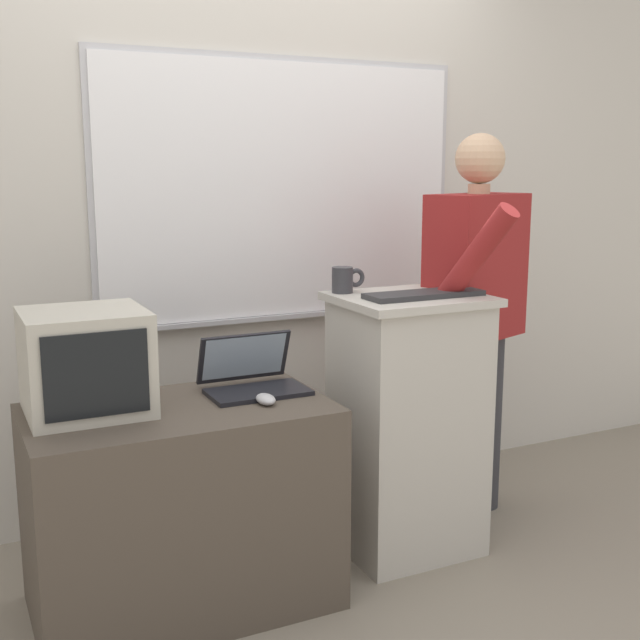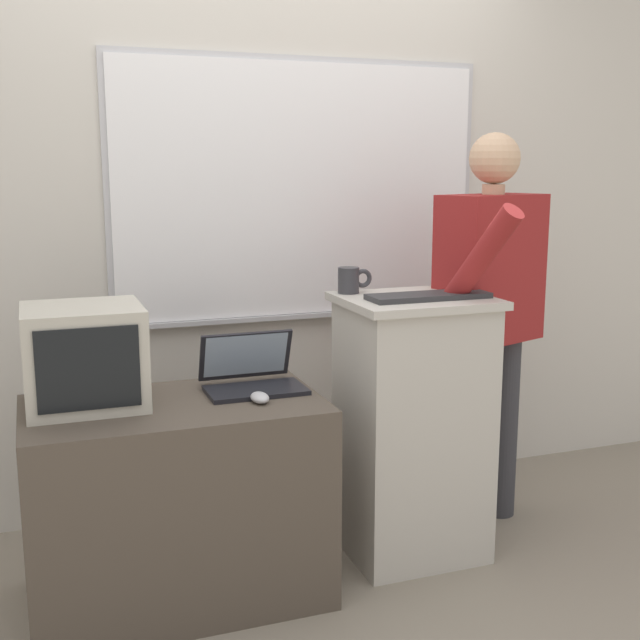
% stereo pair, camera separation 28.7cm
% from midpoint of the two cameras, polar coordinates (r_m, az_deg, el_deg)
% --- Properties ---
extents(ground_plane, '(30.00, 30.00, 0.00)m').
position_cam_midpoint_polar(ground_plane, '(2.89, -0.77, -20.34)').
color(ground_plane, gray).
extents(back_wall, '(6.40, 0.17, 2.64)m').
position_cam_midpoint_polar(back_wall, '(3.54, -8.59, 7.89)').
color(back_wall, beige).
rests_on(back_wall, ground_plane).
extents(lectern_podium, '(0.55, 0.47, 1.02)m').
position_cam_midpoint_polar(lectern_podium, '(3.15, 3.63, -7.39)').
color(lectern_podium, '#BCB7AD').
rests_on(lectern_podium, ground_plane).
extents(side_desk, '(1.00, 0.58, 0.71)m').
position_cam_midpoint_polar(side_desk, '(2.87, -12.72, -12.92)').
color(side_desk, '#4C4238').
rests_on(side_desk, ground_plane).
extents(person_presenter, '(0.63, 0.65, 1.63)m').
position_cam_midpoint_polar(person_presenter, '(3.36, 8.65, 1.30)').
color(person_presenter, '#333338').
rests_on(person_presenter, ground_plane).
extents(laptop, '(0.35, 0.28, 0.20)m').
position_cam_midpoint_polar(laptop, '(2.89, -7.75, -3.98)').
color(laptop, black).
rests_on(laptop, side_desk).
extents(wireless_keyboard, '(0.46, 0.14, 0.02)m').
position_cam_midpoint_polar(wireless_keyboard, '(2.99, 4.71, 1.81)').
color(wireless_keyboard, '#2D2D30').
rests_on(wireless_keyboard, lectern_podium).
extents(computer_mouse_by_laptop, '(0.06, 0.10, 0.03)m').
position_cam_midpoint_polar(computer_mouse_by_laptop, '(2.72, -6.91, -5.66)').
color(computer_mouse_by_laptop, '#BCBCC1').
rests_on(computer_mouse_by_laptop, side_desk).
extents(crt_monitor, '(0.38, 0.38, 0.34)m').
position_cam_midpoint_polar(crt_monitor, '(2.73, -19.26, -2.86)').
color(crt_monitor, '#BCB7A8').
rests_on(crt_monitor, side_desk).
extents(coffee_mug, '(0.14, 0.08, 0.10)m').
position_cam_midpoint_polar(coffee_mug, '(3.08, -0.94, 2.87)').
color(coffee_mug, '#333338').
rests_on(coffee_mug, lectern_podium).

